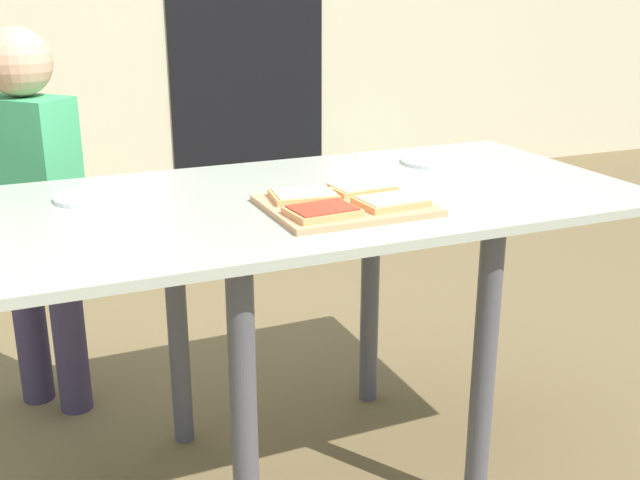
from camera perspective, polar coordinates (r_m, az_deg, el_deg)
ground_plane at (r=2.04m, az=-0.07°, el=-16.58°), size 16.00×16.00×0.00m
house_door at (r=4.48m, az=-5.43°, el=16.16°), size 0.90×0.02×2.00m
dining_table at (r=1.76m, az=-0.08°, el=0.05°), size 1.43×0.74×0.72m
cutting_board at (r=1.62m, az=1.89°, el=2.55°), size 0.33×0.27×0.01m
pizza_slice_near_left at (r=1.52m, az=0.19°, el=2.13°), size 0.14×0.11×0.02m
pizza_slice_near_right at (r=1.60m, az=5.22°, el=2.84°), size 0.14×0.11×0.02m
pizza_slice_far_right at (r=1.70m, az=2.97°, el=3.87°), size 0.14×0.11×0.02m
pizza_slice_far_left at (r=1.64m, az=-1.22°, el=3.31°), size 0.15×0.12×0.02m
plate_white_left at (r=1.76m, az=-16.02°, el=3.10°), size 0.19×0.19×0.01m
plate_white_right at (r=2.06m, az=8.59°, el=5.77°), size 0.19×0.19×0.01m
child_left at (r=2.21m, az=-20.29°, el=2.81°), size 0.27×0.27×1.07m
garden_hose_coil at (r=4.58m, az=6.56°, el=3.69°), size 0.38×0.38×0.03m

